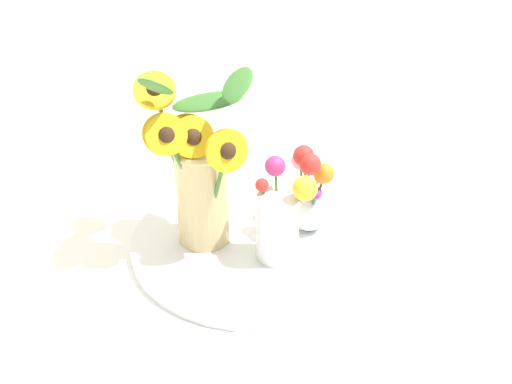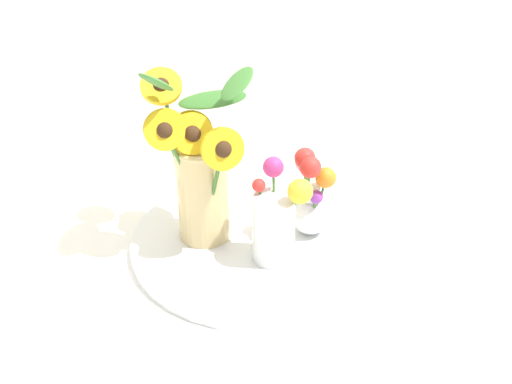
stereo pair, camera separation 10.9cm
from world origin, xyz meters
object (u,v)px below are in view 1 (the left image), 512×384
at_px(serving_tray, 256,240).
at_px(mason_jar_sunflowers, 198,173).
at_px(vase_bulb_right, 309,195).
at_px(vase_small_center, 281,221).

distance_m(serving_tray, mason_jar_sunflowers, 0.18).
xyz_separation_m(serving_tray, mason_jar_sunflowers, (-0.09, 0.04, 0.15)).
distance_m(serving_tray, vase_bulb_right, 0.13).
height_order(serving_tray, vase_bulb_right, vase_bulb_right).
relative_size(mason_jar_sunflowers, vase_bulb_right, 1.94).
distance_m(vase_small_center, vase_bulb_right, 0.11).
bearing_deg(vase_small_center, mason_jar_sunflowers, 132.45).
bearing_deg(mason_jar_sunflowers, vase_bulb_right, -17.20).
relative_size(vase_small_center, vase_bulb_right, 1.02).
bearing_deg(serving_tray, vase_bulb_right, -9.93).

